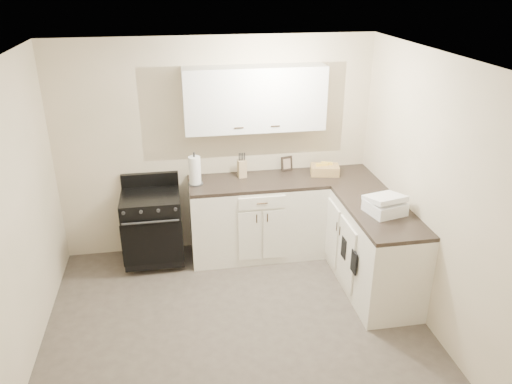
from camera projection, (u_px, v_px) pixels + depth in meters
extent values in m
plane|color=#473F38|center=(240.00, 338.00, 4.62)|extent=(3.60, 3.60, 0.00)
plane|color=white|center=(235.00, 63.00, 3.60)|extent=(3.60, 3.60, 0.00)
plane|color=beige|center=(216.00, 148.00, 5.73)|extent=(3.60, 0.00, 3.60)
plane|color=beige|center=(440.00, 202.00, 4.39)|extent=(0.00, 3.60, 3.60)
plane|color=beige|center=(6.00, 236.00, 3.83)|extent=(0.00, 3.60, 3.60)
plane|color=beige|center=(287.00, 378.00, 2.49)|extent=(3.60, 0.00, 3.60)
cube|color=white|center=(257.00, 219.00, 5.85)|extent=(1.55, 0.60, 0.90)
cube|color=white|center=(364.00, 238.00, 5.43)|extent=(0.60, 1.90, 0.90)
cube|color=black|center=(257.00, 182.00, 5.66)|extent=(1.55, 0.60, 0.04)
cube|color=black|center=(368.00, 199.00, 5.24)|extent=(0.60, 1.90, 0.04)
cube|color=silver|center=(255.00, 99.00, 5.42)|extent=(1.55, 0.30, 0.70)
cube|color=black|center=(153.00, 227.00, 5.64)|extent=(0.65, 0.55, 0.78)
cube|color=tan|center=(242.00, 169.00, 5.70)|extent=(0.10, 0.10, 0.20)
cylinder|color=white|center=(195.00, 171.00, 5.49)|extent=(0.14, 0.14, 0.32)
cube|color=black|center=(287.00, 164.00, 5.90)|extent=(0.14, 0.07, 0.17)
cube|color=tan|center=(325.00, 170.00, 5.80)|extent=(0.36, 0.28, 0.11)
cube|color=white|center=(385.00, 207.00, 4.87)|extent=(0.40, 0.38, 0.12)
cylinder|color=silver|center=(385.00, 208.00, 4.84)|extent=(0.11, 0.11, 0.14)
cube|color=black|center=(354.00, 262.00, 4.87)|extent=(0.02, 0.13, 0.23)
cube|color=black|center=(344.00, 248.00, 5.13)|extent=(0.02, 0.13, 0.22)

